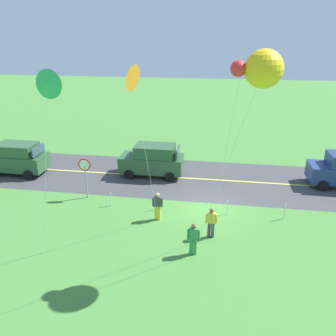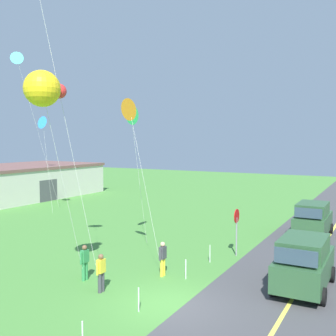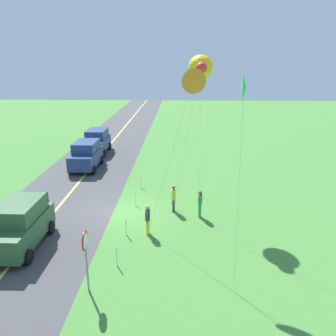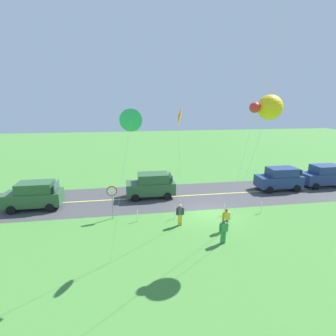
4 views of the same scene
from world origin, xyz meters
TOP-DOWN VIEW (x-y plane):
  - ground_plane at (0.00, 0.00)m, footprint 120.00×120.00m
  - asphalt_road at (0.00, -4.00)m, footprint 120.00×7.00m
  - road_centre_stripe at (0.00, -4.00)m, footprint 120.00×0.16m
  - car_suv_foreground at (4.07, -4.18)m, footprint 4.40×2.12m
  - car_parked_east_near at (13.77, -3.05)m, footprint 4.40×2.12m
  - stop_sign at (7.36, -0.10)m, footprint 0.76×0.08m
  - person_adult_near at (0.45, 4.59)m, footprint 0.58×0.22m
  - person_adult_companion at (2.61, 1.81)m, footprint 0.58×0.22m
  - person_child_watcher at (-0.30, 3.08)m, footprint 0.58×0.22m
  - kite_red_low at (-1.81, 4.55)m, footprint 3.03×1.40m
  - kite_blue_mid at (3.18, 3.97)m, footprint 0.90×2.76m
  - kite_orange_near at (5.91, 5.71)m, footprint 1.92×0.31m
  - fence_post_0 at (-4.19, 0.70)m, footprint 0.05×0.05m
  - fence_post_1 at (-1.13, 0.70)m, footprint 0.05×0.05m
  - fence_post_2 at (2.78, 0.70)m, footprint 0.05×0.05m
  - fence_post_3 at (5.58, 0.70)m, footprint 0.05×0.05m

SIDE VIEW (x-z plane):
  - ground_plane at x=0.00m, z-range -0.10..0.00m
  - asphalt_road at x=0.00m, z-range 0.00..0.00m
  - road_centre_stripe at x=0.00m, z-range 0.00..0.01m
  - fence_post_0 at x=-4.19m, z-range 0.00..0.90m
  - fence_post_1 at x=-1.13m, z-range 0.00..0.90m
  - fence_post_2 at x=2.78m, z-range 0.00..0.90m
  - fence_post_3 at x=5.58m, z-range 0.00..0.90m
  - person_adult_near at x=0.45m, z-range 0.06..1.66m
  - person_adult_companion at x=2.61m, z-range 0.06..1.66m
  - person_child_watcher at x=-0.30m, z-range 0.06..1.66m
  - car_suv_foreground at x=4.07m, z-range 0.03..2.27m
  - car_parked_east_near at x=13.77m, z-range 0.03..2.27m
  - stop_sign at x=7.36m, z-range 0.52..3.08m
  - kite_orange_near at x=5.91m, z-range 3.54..11.77m
  - kite_blue_mid at x=3.18m, z-range 3.58..11.90m
  - kite_red_low at x=-1.81m, z-range 3.76..12.70m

